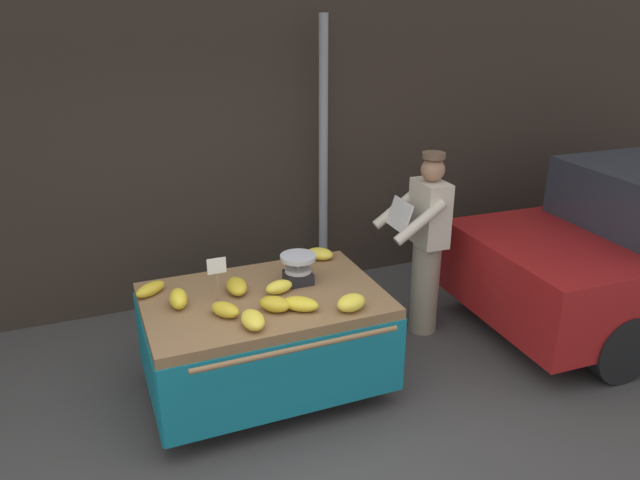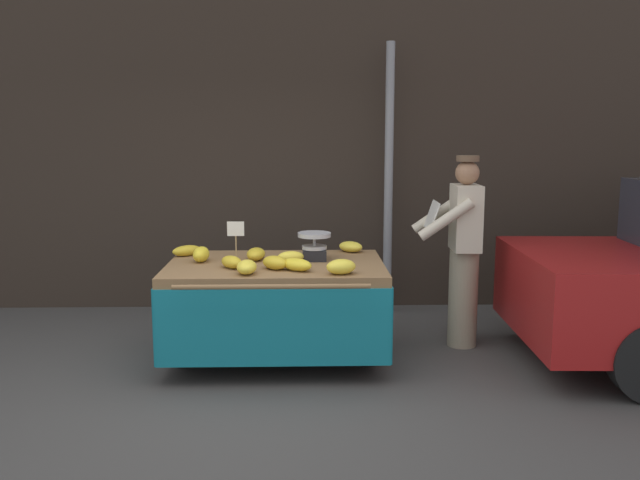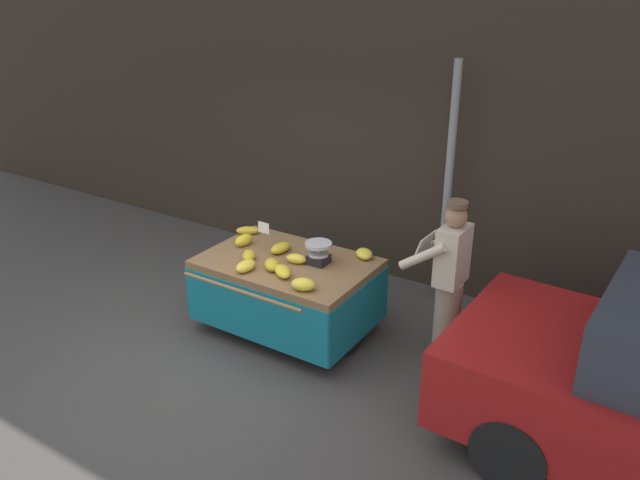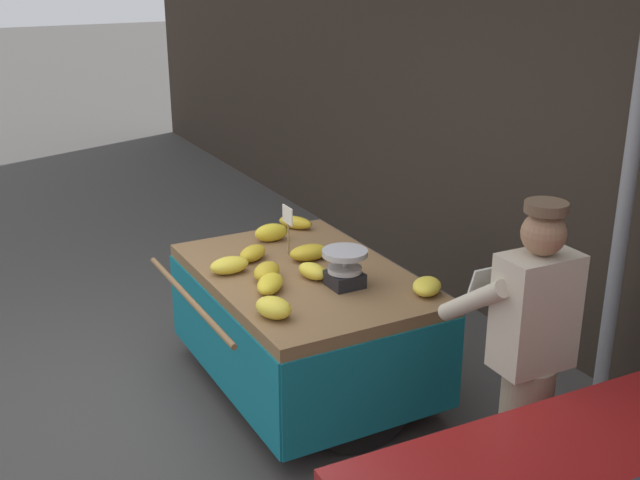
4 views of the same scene
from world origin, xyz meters
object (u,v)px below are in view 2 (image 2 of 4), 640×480
at_px(banana_bunch_6, 275,263).
at_px(banana_bunch_7, 232,262).
at_px(banana_cart, 276,288).
at_px(weighing_scale, 314,246).
at_px(banana_bunch_5, 256,254).
at_px(price_sign, 236,233).
at_px(street_pole, 389,181).
at_px(banana_bunch_2, 297,265).
at_px(banana_bunch_3, 291,257).
at_px(banana_bunch_9, 247,267).
at_px(banana_bunch_4, 187,251).
at_px(banana_bunch_1, 341,267).
at_px(vendor_person, 463,251).
at_px(banana_bunch_8, 351,247).
at_px(banana_bunch_0, 201,254).

relative_size(banana_bunch_6, banana_bunch_7, 0.98).
height_order(banana_cart, weighing_scale, weighing_scale).
bearing_deg(banana_bunch_5, price_sign, -154.20).
xyz_separation_m(street_pole, banana_bunch_2, (-0.95, -1.88, -0.51)).
bearing_deg(banana_bunch_7, banana_bunch_5, 62.91).
relative_size(banana_bunch_3, banana_bunch_9, 0.88).
distance_m(banana_bunch_4, banana_bunch_7, 0.70).
bearing_deg(banana_cart, banana_bunch_1, -41.35).
relative_size(price_sign, banana_bunch_5, 1.26).
height_order(banana_bunch_2, banana_bunch_5, banana_bunch_5).
relative_size(banana_bunch_2, vendor_person, 0.16).
xyz_separation_m(banana_bunch_1, banana_bunch_3, (-0.39, 0.46, -0.01)).
height_order(weighing_scale, banana_bunch_8, weighing_scale).
bearing_deg(banana_bunch_0, banana_bunch_7, -43.62).
relative_size(weighing_scale, vendor_person, 0.16).
distance_m(banana_bunch_4, banana_bunch_5, 0.65).
bearing_deg(street_pole, vendor_person, -65.83).
xyz_separation_m(weighing_scale, banana_bunch_8, (0.33, 0.38, -0.07)).
bearing_deg(price_sign, banana_bunch_2, -36.09).
height_order(banana_bunch_0, banana_bunch_3, banana_bunch_0).
bearing_deg(banana_bunch_2, price_sign, 143.91).
relative_size(banana_cart, banana_bunch_4, 6.73).
relative_size(weighing_scale, banana_bunch_2, 1.04).
distance_m(banana_bunch_2, banana_bunch_4, 1.17).
bearing_deg(banana_bunch_2, banana_bunch_7, 167.59).
height_order(banana_bunch_1, banana_bunch_7, banana_bunch_1).
relative_size(banana_bunch_3, banana_bunch_4, 0.84).
bearing_deg(banana_bunch_2, banana_bunch_1, -21.83).
distance_m(price_sign, banana_bunch_9, 0.53).
bearing_deg(banana_bunch_4, banana_bunch_9, -52.68).
distance_m(banana_bunch_2, banana_bunch_5, 0.57).
xyz_separation_m(weighing_scale, banana_bunch_9, (-0.53, -0.54, -0.06)).
bearing_deg(banana_bunch_2, weighing_scale, 71.71).
bearing_deg(banana_bunch_6, banana_bunch_0, 152.68).
xyz_separation_m(banana_bunch_2, vendor_person, (1.47, 0.71, -0.02)).
xyz_separation_m(banana_bunch_1, vendor_person, (1.13, 0.84, -0.03)).
bearing_deg(banana_bunch_4, banana_bunch_5, -18.58).
distance_m(price_sign, banana_bunch_3, 0.50).
bearing_deg(banana_bunch_8, banana_bunch_3, -137.30).
height_order(banana_bunch_0, banana_bunch_2, banana_bunch_0).
height_order(price_sign, banana_bunch_9, price_sign).
bearing_deg(price_sign, banana_bunch_6, -43.06).
bearing_deg(banana_bunch_0, banana_bunch_1, -24.43).
relative_size(weighing_scale, banana_bunch_4, 1.04).
xyz_separation_m(price_sign, banana_bunch_3, (0.45, -0.05, -0.20)).
bearing_deg(banana_bunch_5, banana_bunch_8, 23.76).
bearing_deg(banana_bunch_2, banana_bunch_3, 99.66).
relative_size(weighing_scale, banana_bunch_5, 1.04).
relative_size(street_pole, banana_bunch_4, 10.51).
height_order(banana_bunch_1, banana_bunch_6, banana_bunch_1).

